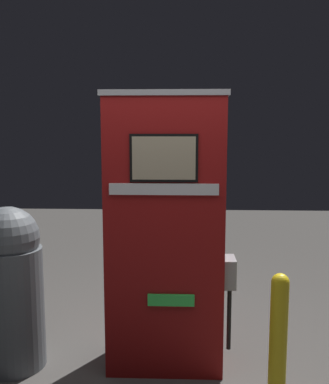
{
  "coord_description": "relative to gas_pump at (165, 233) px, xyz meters",
  "views": [
    {
      "loc": [
        0.13,
        -3.08,
        1.83
      ],
      "look_at": [
        0.0,
        0.12,
        1.38
      ],
      "focal_mm": 42.0,
      "sensor_mm": 36.0,
      "label": 1
    }
  ],
  "objects": [
    {
      "name": "gas_pump",
      "position": [
        0.0,
        0.0,
        0.0
      ],
      "size": [
        0.97,
        0.5,
        2.09
      ],
      "color": "maroon",
      "rests_on": "ground_plane"
    },
    {
      "name": "ground_plane",
      "position": [
        -0.0,
        -0.23,
        -1.05
      ],
      "size": [
        14.0,
        14.0,
        0.0
      ],
      "primitive_type": "plane",
      "color": "#423F3D"
    },
    {
      "name": "safety_bollard",
      "position": [
        0.75,
        -0.57,
        -0.56
      ],
      "size": [
        0.11,
        0.11,
        0.93
      ],
      "color": "yellow",
      "rests_on": "ground_plane"
    },
    {
      "name": "trash_bin",
      "position": [
        -1.18,
        -0.08,
        -0.41
      ],
      "size": [
        0.5,
        0.5,
        1.25
      ],
      "color": "#51565B",
      "rests_on": "ground_plane"
    }
  ]
}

